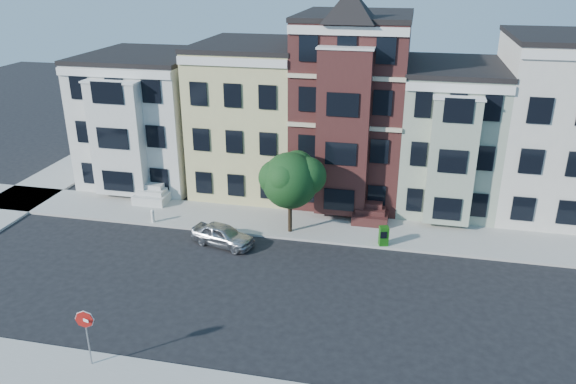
% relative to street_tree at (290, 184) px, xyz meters
% --- Properties ---
extents(ground, '(120.00, 120.00, 0.00)m').
position_rel_street_tree_xyz_m(ground, '(2.67, -6.90, -3.21)').
color(ground, black).
extents(far_sidewalk, '(60.00, 4.00, 0.15)m').
position_rel_street_tree_xyz_m(far_sidewalk, '(2.67, 1.10, -3.14)').
color(far_sidewalk, '#9E9B93').
rests_on(far_sidewalk, ground).
extents(house_white, '(8.00, 9.00, 9.00)m').
position_rel_street_tree_xyz_m(house_white, '(-12.33, 7.60, 1.29)').
color(house_white, silver).
rests_on(house_white, ground).
extents(house_yellow, '(7.00, 9.00, 10.00)m').
position_rel_street_tree_xyz_m(house_yellow, '(-4.33, 7.60, 1.79)').
color(house_yellow, '#CBC180').
rests_on(house_yellow, ground).
extents(house_brown, '(7.00, 9.00, 12.00)m').
position_rel_street_tree_xyz_m(house_brown, '(2.67, 7.60, 2.79)').
color(house_brown, '#3E1B19').
rests_on(house_brown, ground).
extents(house_green, '(6.00, 9.00, 9.00)m').
position_rel_street_tree_xyz_m(house_green, '(9.17, 7.60, 1.29)').
color(house_green, '#95A28B').
rests_on(house_green, ground).
extents(house_cream, '(8.00, 9.00, 11.00)m').
position_rel_street_tree_xyz_m(house_cream, '(16.17, 7.60, 2.29)').
color(house_cream, beige).
rests_on(house_cream, ground).
extents(street_tree, '(5.69, 5.69, 6.12)m').
position_rel_street_tree_xyz_m(street_tree, '(0.00, 0.00, 0.00)').
color(street_tree, '#1B471B').
rests_on(street_tree, far_sidewalk).
extents(parked_car, '(4.05, 2.46, 1.29)m').
position_rel_street_tree_xyz_m(parked_car, '(-3.49, -2.32, -2.57)').
color(parked_car, '#A2A4AB').
rests_on(parked_car, ground).
extents(newspaper_box, '(0.61, 0.57, 1.14)m').
position_rel_street_tree_xyz_m(newspaper_box, '(5.63, -0.60, -2.49)').
color(newspaper_box, '#196213').
rests_on(newspaper_box, far_sidewalk).
extents(fire_hydrant, '(0.28, 0.28, 0.67)m').
position_rel_street_tree_xyz_m(fire_hydrant, '(-8.66, -0.60, -2.73)').
color(fire_hydrant, silver).
rests_on(fire_hydrant, far_sidewalk).
extents(stop_sign, '(0.79, 0.30, 2.86)m').
position_rel_street_tree_xyz_m(stop_sign, '(-5.30, -13.61, -1.63)').
color(stop_sign, '#AA1612').
rests_on(stop_sign, near_sidewalk).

